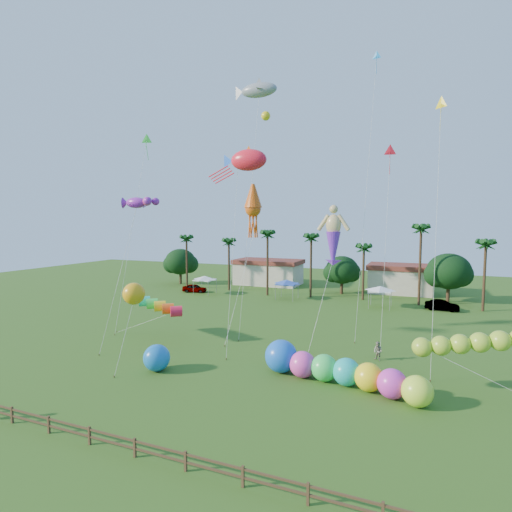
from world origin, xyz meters
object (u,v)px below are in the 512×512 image
at_px(car_a, 195,288).
at_px(caterpillar_inflatable, 335,370).
at_px(spectator_b, 378,351).
at_px(blue_ball, 157,358).
at_px(car_b, 442,305).

bearing_deg(car_a, caterpillar_inflatable, -146.07).
relative_size(spectator_b, blue_ball, 0.76).
xyz_separation_m(spectator_b, blue_ball, (-16.12, -9.31, 0.25)).
distance_m(car_a, blue_ball, 36.46).
xyz_separation_m(car_b, caterpillar_inflatable, (-8.41, -30.30, 0.37)).
distance_m(caterpillar_inflatable, blue_ball, 14.02).
bearing_deg(spectator_b, car_b, 110.08).
relative_size(car_a, blue_ball, 1.93).
bearing_deg(caterpillar_inflatable, spectator_b, 82.10).
distance_m(spectator_b, caterpillar_inflatable, 6.96).
bearing_deg(blue_ball, caterpillar_inflatable, 11.40).
bearing_deg(caterpillar_inflatable, car_a, 147.25).
height_order(spectator_b, caterpillar_inflatable, caterpillar_inflatable).
bearing_deg(caterpillar_inflatable, car_b, 86.54).
bearing_deg(caterpillar_inflatable, blue_ball, -156.55).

